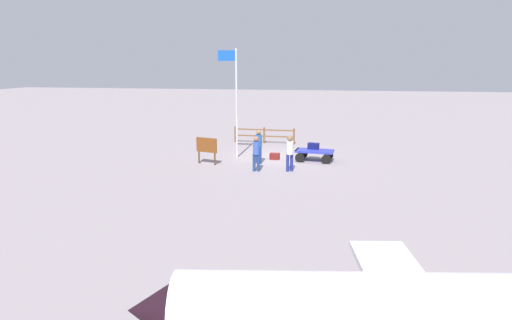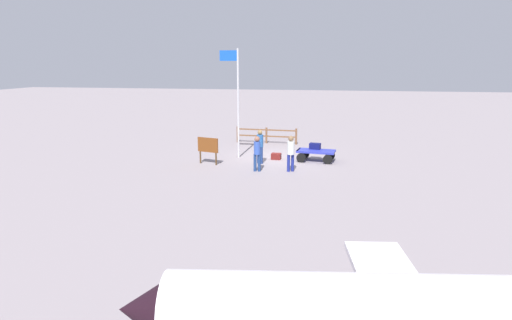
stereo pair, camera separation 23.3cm
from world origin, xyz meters
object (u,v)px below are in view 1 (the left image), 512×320
at_px(worker_lead, 290,151).
at_px(flagpole, 235,95).
at_px(airplane_near, 395,313).
at_px(suitcase_maroon, 313,146).
at_px(suitcase_dark, 275,156).
at_px(worker_supervisor, 259,144).
at_px(signboard, 207,147).
at_px(luggage_cart, 314,153).
at_px(worker_trailing, 256,151).

bearing_deg(worker_lead, flagpole, -39.10).
xyz_separation_m(airplane_near, flagpole, (6.13, -15.93, 2.24)).
distance_m(suitcase_maroon, suitcase_dark, 2.09).
xyz_separation_m(suitcase_maroon, suitcase_dark, (1.99, 0.25, -0.57)).
distance_m(worker_supervisor, signboard, 2.60).
xyz_separation_m(luggage_cart, suitcase_dark, (2.05, -0.03, -0.26)).
bearing_deg(airplane_near, suitcase_dark, -75.88).
bearing_deg(suitcase_maroon, suitcase_dark, 7.13).
bearing_deg(worker_supervisor, luggage_cart, -158.96).
xyz_separation_m(luggage_cart, worker_trailing, (2.56, 2.69, 0.53)).
bearing_deg(suitcase_maroon, worker_lead, 70.28).
bearing_deg(suitcase_dark, luggage_cart, 179.17).
bearing_deg(worker_supervisor, flagpole, -38.91).
relative_size(suitcase_dark, worker_lead, 0.31).
bearing_deg(worker_supervisor, worker_lead, 140.73).
height_order(luggage_cart, suitcase_dark, luggage_cart).
relative_size(airplane_near, flagpole, 1.48).
relative_size(luggage_cart, suitcase_maroon, 3.30).
relative_size(luggage_cart, airplane_near, 0.24).
bearing_deg(flagpole, suitcase_maroon, -178.15).
distance_m(airplane_near, signboard, 15.82).
height_order(flagpole, signboard, flagpole).
bearing_deg(suitcase_maroon, airplane_near, 97.04).
height_order(suitcase_dark, airplane_near, airplane_near).
bearing_deg(airplane_near, luggage_cart, -83.03).
bearing_deg(worker_trailing, luggage_cart, -133.61).
xyz_separation_m(worker_lead, airplane_near, (-2.96, 13.35, 0.11)).
relative_size(worker_lead, worker_supervisor, 0.99).
relative_size(luggage_cart, worker_lead, 1.20).
bearing_deg(suitcase_dark, suitcase_maroon, -172.87).
bearing_deg(worker_trailing, flagpole, -59.94).
distance_m(luggage_cart, flagpole, 5.11).
height_order(worker_trailing, signboard, worker_trailing).
height_order(suitcase_dark, signboard, signboard).
height_order(suitcase_dark, flagpole, flagpole).
bearing_deg(worker_lead, worker_supervisor, -39.27).
distance_m(airplane_near, flagpole, 17.21).
relative_size(worker_trailing, worker_supervisor, 0.98).
bearing_deg(worker_trailing, suitcase_maroon, -130.20).
xyz_separation_m(worker_trailing, airplane_near, (-4.49, 13.10, 0.15)).
bearing_deg(flagpole, worker_trailing, 120.06).
bearing_deg(worker_trailing, worker_lead, -170.64).
bearing_deg(suitcase_maroon, worker_trailing, 49.80).
bearing_deg(suitcase_dark, worker_trailing, 79.33).
height_order(worker_lead, flagpole, flagpole).
xyz_separation_m(worker_supervisor, airplane_near, (-4.65, 14.74, 0.11)).
distance_m(worker_supervisor, flagpole, 3.02).
height_order(airplane_near, signboard, airplane_near).
relative_size(suitcase_dark, signboard, 0.39).
bearing_deg(airplane_near, worker_trailing, -71.08).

